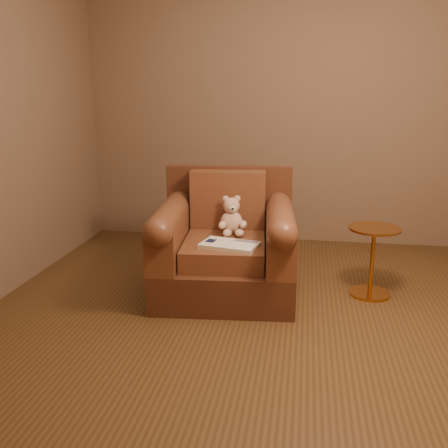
# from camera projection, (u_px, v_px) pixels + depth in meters

# --- Properties ---
(floor) EXTENTS (4.00, 4.00, 0.00)m
(floor) POSITION_uv_depth(u_px,v_px,m) (264.00, 322.00, 3.40)
(floor) COLOR brown
(floor) RESTS_ON ground
(room) EXTENTS (4.02, 4.02, 2.71)m
(room) POSITION_uv_depth(u_px,v_px,m) (270.00, 58.00, 2.95)
(room) COLOR #7C624C
(room) RESTS_ON ground
(armchair) EXTENTS (1.11, 1.06, 0.93)m
(armchair) POSITION_uv_depth(u_px,v_px,m) (226.00, 247.00, 3.85)
(armchair) COLOR #4E2A1A
(armchair) RESTS_ON floor
(teddy_bear) EXTENTS (0.22, 0.25, 0.30)m
(teddy_bear) POSITION_uv_depth(u_px,v_px,m) (232.00, 219.00, 3.88)
(teddy_bear) COLOR beige
(teddy_bear) RESTS_ON armchair
(guidebook) EXTENTS (0.44, 0.32, 0.03)m
(guidebook) POSITION_uv_depth(u_px,v_px,m) (229.00, 245.00, 3.56)
(guidebook) COLOR beige
(guidebook) RESTS_ON armchair
(side_table) EXTENTS (0.39, 0.39, 0.54)m
(side_table) POSITION_uv_depth(u_px,v_px,m) (372.00, 259.00, 3.78)
(side_table) COLOR #C28135
(side_table) RESTS_ON floor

